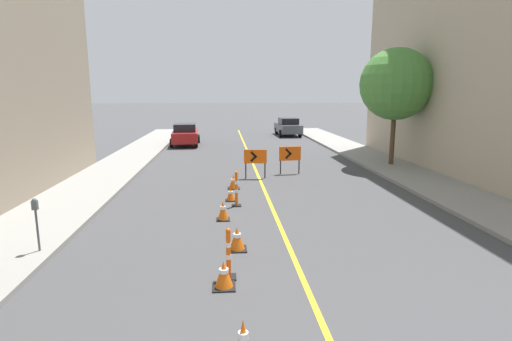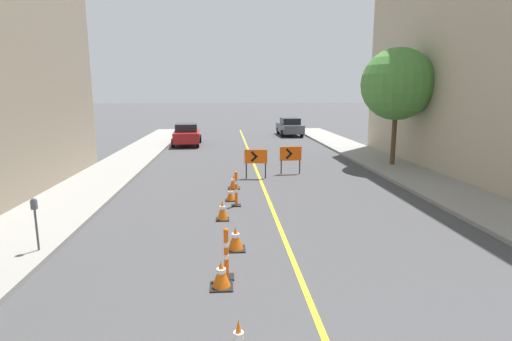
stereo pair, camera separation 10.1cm
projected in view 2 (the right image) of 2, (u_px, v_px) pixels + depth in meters
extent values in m
cube|color=gold|center=(254.00, 165.00, 21.30)|extent=(0.12, 40.82, 0.01)
cube|color=gray|center=(121.00, 165.00, 20.77)|extent=(2.75, 40.82, 0.14)
cube|color=gray|center=(381.00, 162.00, 21.81)|extent=(2.75, 40.82, 0.14)
cone|color=orange|center=(239.00, 341.00, 5.61)|extent=(0.28, 0.28, 0.66)
cylinder|color=white|center=(239.00, 335.00, 5.59)|extent=(0.15, 0.15, 0.11)
cube|color=black|center=(222.00, 286.00, 7.90)|extent=(0.45, 0.45, 0.03)
cone|color=orange|center=(221.00, 274.00, 7.85)|extent=(0.36, 0.36, 0.52)
cylinder|color=white|center=(221.00, 271.00, 7.84)|extent=(0.19, 0.19, 0.08)
cube|color=black|center=(236.00, 249.00, 9.80)|extent=(0.47, 0.47, 0.03)
cone|color=orange|center=(236.00, 238.00, 9.74)|extent=(0.37, 0.37, 0.55)
cylinder|color=white|center=(236.00, 235.00, 9.73)|extent=(0.19, 0.19, 0.09)
cube|color=black|center=(223.00, 219.00, 12.10)|extent=(0.40, 0.40, 0.03)
cone|color=orange|center=(222.00, 210.00, 12.04)|extent=(0.32, 0.32, 0.57)
cylinder|color=white|center=(222.00, 208.00, 12.03)|extent=(0.17, 0.17, 0.09)
cube|color=black|center=(231.00, 200.00, 14.25)|extent=(0.38, 0.38, 0.03)
cone|color=orange|center=(231.00, 194.00, 14.20)|extent=(0.30, 0.30, 0.45)
cylinder|color=white|center=(231.00, 192.00, 14.19)|extent=(0.16, 0.16, 0.07)
cube|color=black|center=(234.00, 188.00, 16.05)|extent=(0.47, 0.47, 0.03)
cone|color=orange|center=(234.00, 181.00, 16.00)|extent=(0.38, 0.38, 0.53)
cylinder|color=white|center=(234.00, 180.00, 15.98)|extent=(0.20, 0.20, 0.08)
cube|color=black|center=(227.00, 277.00, 8.30)|extent=(0.31, 0.31, 0.04)
cylinder|color=#EF560C|center=(226.00, 254.00, 8.20)|extent=(0.10, 0.10, 0.97)
cylinder|color=white|center=(226.00, 257.00, 8.21)|extent=(0.11, 0.11, 0.10)
cylinder|color=white|center=(226.00, 245.00, 8.16)|extent=(0.11, 0.11, 0.10)
sphere|color=#EF560C|center=(226.00, 231.00, 8.10)|extent=(0.11, 0.11, 0.11)
cube|color=black|center=(236.00, 205.00, 13.59)|extent=(0.31, 0.31, 0.04)
cylinder|color=#EF560C|center=(236.00, 189.00, 13.48)|extent=(0.10, 0.10, 1.09)
cylinder|color=white|center=(236.00, 191.00, 13.49)|extent=(0.11, 0.11, 0.11)
cylinder|color=white|center=(236.00, 182.00, 13.43)|extent=(0.11, 0.11, 0.11)
sphere|color=#EF560C|center=(236.00, 173.00, 13.37)|extent=(0.11, 0.11, 0.11)
cube|color=#EF560C|center=(256.00, 156.00, 17.76)|extent=(1.02, 0.15, 0.62)
cube|color=black|center=(254.00, 155.00, 17.69)|extent=(0.31, 0.05, 0.31)
cube|color=black|center=(254.00, 159.00, 17.72)|extent=(0.31, 0.05, 0.31)
cylinder|color=black|center=(246.00, 171.00, 17.85)|extent=(0.06, 0.06, 0.69)
cylinder|color=black|center=(265.00, 171.00, 17.91)|extent=(0.06, 0.06, 0.69)
cube|color=#EF560C|center=(291.00, 154.00, 18.75)|extent=(1.04, 0.16, 0.66)
cube|color=black|center=(289.00, 152.00, 18.69)|extent=(0.32, 0.05, 0.32)
cube|color=black|center=(289.00, 156.00, 18.72)|extent=(0.32, 0.05, 0.32)
cylinder|color=black|center=(281.00, 167.00, 18.84)|extent=(0.06, 0.06, 0.65)
cylinder|color=black|center=(300.00, 167.00, 18.91)|extent=(0.06, 0.06, 0.65)
cube|color=maroon|center=(187.00, 136.00, 29.23)|extent=(2.04, 4.40, 0.72)
cube|color=black|center=(186.00, 127.00, 28.89)|extent=(1.64, 2.02, 0.55)
cylinder|color=black|center=(177.00, 139.00, 30.54)|extent=(0.26, 0.65, 0.64)
cylinder|color=black|center=(200.00, 139.00, 30.66)|extent=(0.26, 0.65, 0.64)
cylinder|color=black|center=(173.00, 143.00, 27.93)|extent=(0.26, 0.65, 0.64)
cylinder|color=black|center=(198.00, 143.00, 28.05)|extent=(0.26, 0.65, 0.64)
cube|color=#474C51|center=(290.00, 128.00, 35.76)|extent=(1.96, 4.36, 0.72)
cube|color=black|center=(290.00, 121.00, 35.42)|extent=(1.60, 1.99, 0.55)
cylinder|color=black|center=(278.00, 131.00, 37.07)|extent=(0.24, 0.65, 0.64)
cylinder|color=black|center=(296.00, 131.00, 37.19)|extent=(0.24, 0.65, 0.64)
cylinder|color=black|center=(282.00, 134.00, 34.46)|extent=(0.24, 0.65, 0.64)
cylinder|color=black|center=(302.00, 133.00, 34.58)|extent=(0.24, 0.65, 0.64)
cylinder|color=#4C4C51|center=(37.00, 230.00, 9.32)|extent=(0.05, 0.05, 1.00)
cube|color=#565B60|center=(34.00, 205.00, 9.21)|extent=(0.12, 0.10, 0.22)
sphere|color=#565B60|center=(33.00, 200.00, 9.19)|extent=(0.11, 0.11, 0.11)
cylinder|color=#4C3823|center=(394.00, 138.00, 20.49)|extent=(0.24, 0.24, 2.72)
sphere|color=#478438|center=(397.00, 84.00, 19.97)|extent=(3.60, 3.60, 3.60)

